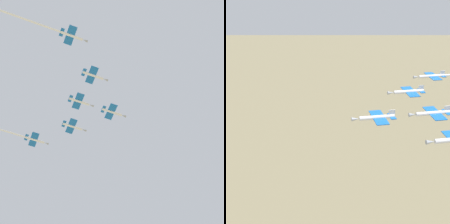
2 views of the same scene
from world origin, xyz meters
TOP-DOWN VIEW (x-y plane):
  - jet_lead at (-3.08, 13.47)m, footprint 10.14×12.04m
  - jet_starboard_inner at (-6.65, 35.54)m, footprint 10.14×12.04m
  - jet_port_outer at (7.10, 27.57)m, footprint 10.14×12.04m

SIDE VIEW (x-z plane):
  - jet_port_outer at x=7.10m, z-range 172.94..175.68m
  - jet_lead at x=-3.08m, z-range 172.96..175.70m
  - jet_starboard_inner at x=-6.65m, z-range 173.62..176.36m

